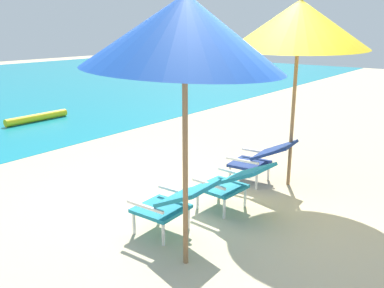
{
  "coord_description": "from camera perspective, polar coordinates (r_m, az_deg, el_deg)",
  "views": [
    {
      "loc": [
        -3.98,
        -2.69,
        2.21
      ],
      "look_at": [
        0.0,
        0.4,
        0.75
      ],
      "focal_mm": 37.95,
      "sensor_mm": 36.0,
      "label": 1
    }
  ],
  "objects": [
    {
      "name": "lounge_chair_left",
      "position": [
        4.39,
        -2.64,
        -8.14
      ],
      "size": [
        0.57,
        0.89,
        0.68
      ],
      "color": "teal",
      "rests_on": "ground_plane"
    },
    {
      "name": "lounge_chair_right",
      "position": [
        5.9,
        9.7,
        -1.89
      ],
      "size": [
        0.62,
        0.92,
        0.68
      ],
      "color": "navy",
      "rests_on": "ground_plane"
    },
    {
      "name": "beach_umbrella_right",
      "position": [
        5.69,
        14.83,
        15.92
      ],
      "size": [
        2.38,
        2.37,
        2.58
      ],
      "color": "olive",
      "rests_on": "ground_plane"
    },
    {
      "name": "ground_plane",
      "position": [
        8.09,
        -20.58,
        -0.75
      ],
      "size": [
        40.0,
        40.0,
        0.0
      ],
      "primitive_type": "plane",
      "color": "#CCB78E"
    },
    {
      "name": "lounge_chair_center",
      "position": [
        4.97,
        5.81,
        -5.21
      ],
      "size": [
        0.59,
        0.91,
        0.68
      ],
      "color": "teal",
      "rests_on": "ground_plane"
    },
    {
      "name": "swim_buoy",
      "position": [
        10.52,
        -20.95,
        3.5
      ],
      "size": [
        1.6,
        0.18,
        0.18
      ],
      "primitive_type": "cylinder",
      "rotation": [
        0.0,
        1.57,
        0.0
      ],
      "color": "yellow",
      "rests_on": "ocean_band"
    },
    {
      "name": "beach_umbrella_left",
      "position": [
        3.48,
        -1.04,
        15.43
      ],
      "size": [
        2.38,
        2.39,
        2.51
      ],
      "color": "olive",
      "rests_on": "ground_plane"
    }
  ]
}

